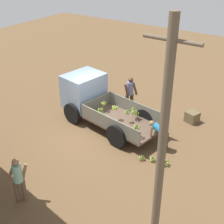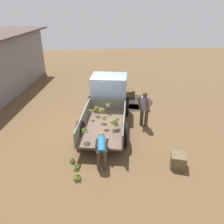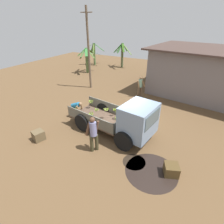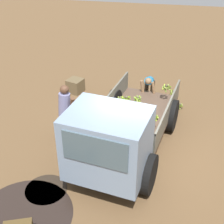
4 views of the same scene
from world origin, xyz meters
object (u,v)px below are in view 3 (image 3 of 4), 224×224
Objects in this scene: banana_bunch_on_ground_0 at (83,109)px; wooden_crate_1 at (171,170)px; banana_bunch_on_ground_2 at (89,109)px; person_foreground_visitor at (93,133)px; wooden_crate_0 at (38,135)px; banana_bunch_on_ground_1 at (76,108)px; person_bystander_near_shed at (140,86)px; utility_pole at (89,50)px; cargo_truck at (128,120)px; person_worker_loading at (76,107)px.

banana_bunch_on_ground_0 is 6.76m from wooden_crate_1.
banana_bunch_on_ground_0 is at bearing 156.38° from wooden_crate_1.
wooden_crate_1 is at bearing -26.20° from banana_bunch_on_ground_2.
banana_bunch_on_ground_0 is at bearing -8.78° from person_foreground_visitor.
wooden_crate_0 reaches higher than banana_bunch_on_ground_0.
banana_bunch_on_ground_1 is (-3.27, 2.83, -0.82)m from person_foreground_visitor.
person_bystander_near_shed reaches higher than wooden_crate_1.
wooden_crate_0 is (-0.10, -3.56, 0.13)m from banana_bunch_on_ground_0.
wooden_crate_1 is at bearing -38.80° from utility_pole.
person_foreground_visitor is (-0.98, -1.58, -0.08)m from cargo_truck.
banana_bunch_on_ground_1 is 3.51m from wooden_crate_0.
cargo_truck is at bearing -5.60° from person_worker_loading.
banana_bunch_on_ground_0 is 3.56m from wooden_crate_0.
utility_pole is 11.62× the size of wooden_crate_1.
person_foreground_visitor is 4.10m from banana_bunch_on_ground_0.
person_bystander_near_shed is at bearing -49.92° from person_foreground_visitor.
cargo_truck reaches higher than person_worker_loading.
wooden_crate_1 is at bearing -139.21° from person_foreground_visitor.
banana_bunch_on_ground_2 is at bearing 23.24° from banana_bunch_on_ground_0.
utility_pole is 8.21m from wooden_crate_0.
person_bystander_near_shed reaches higher than wooden_crate_0.
person_foreground_visitor is 4.40m from banana_bunch_on_ground_1.
banana_bunch_on_ground_1 is 0.89m from banana_bunch_on_ground_2.
banana_bunch_on_ground_0 is at bearing -62.74° from utility_pole.
person_bystander_near_shed is at bearing 119.03° from wooden_crate_1.
banana_bunch_on_ground_0 is at bearing 169.71° from cargo_truck.
wooden_crate_1 reaches higher than banana_bunch_on_ground_1.
wooden_crate_0 is at bearing -60.18° from person_bystander_near_shed.
person_bystander_near_shed is at bearing 66.35° from person_worker_loading.
wooden_crate_0 is at bearing 50.36° from person_foreground_visitor.
wooden_crate_1 is (3.73, -6.72, -0.65)m from person_bystander_near_shed.
person_bystander_near_shed is 6.24× the size of banana_bunch_on_ground_2.
person_bystander_near_shed is at bearing 58.44° from banana_bunch_on_ground_0.
banana_bunch_on_ground_0 is 0.47× the size of wooden_crate_1.
cargo_truck reaches higher than wooden_crate_0.
cargo_truck is 4.39× the size of person_worker_loading.
person_foreground_visitor is 3.02m from wooden_crate_0.
cargo_truck is 5.49m from person_bystander_near_shed.
utility_pole is at bearing 115.82° from person_worker_loading.
wooden_crate_1 is at bearing -15.60° from person_worker_loading.
person_bystander_near_shed is at bearing 61.47° from banana_bunch_on_ground_2.
person_bystander_near_shed is (-0.31, 6.92, -0.07)m from person_foreground_visitor.
cargo_truck is at bearing 30.18° from wooden_crate_0.
cargo_truck reaches higher than person_bystander_near_shed.
utility_pole is 24.53× the size of banana_bunch_on_ground_2.
banana_bunch_on_ground_0 is 0.98× the size of banana_bunch_on_ground_2.
wooden_crate_0 is at bearing -97.12° from banana_bunch_on_ground_2.
utility_pole is 5.64× the size of person_worker_loading.
person_bystander_near_shed is 2.95× the size of wooden_crate_1.
cargo_truck is 2.83× the size of person_foreground_visitor.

